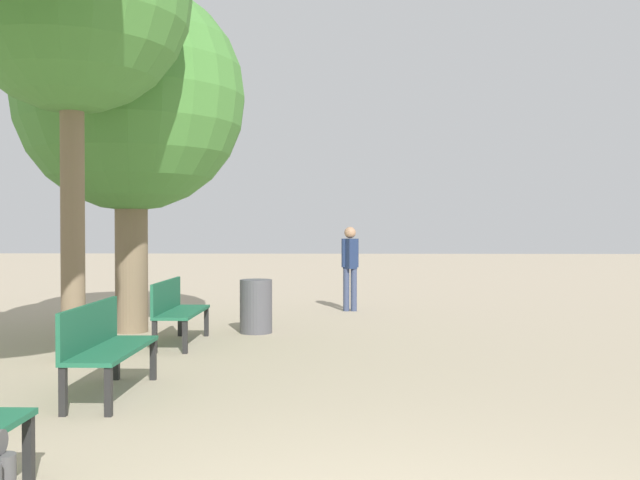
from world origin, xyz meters
name	(u,v)px	position (x,y,z in m)	size (l,w,h in m)	color
bench_row_1	(103,342)	(-2.28, 3.31, 0.52)	(0.48, 1.55, 0.88)	#1E6042
bench_row_2	(176,307)	(-2.28, 6.33, 0.52)	(0.48, 1.55, 0.88)	#1E6042
tree_row_2	(131,99)	(-3.22, 7.46, 3.57)	(3.50, 3.50, 5.35)	#7A664C
pedestrian_near	(350,263)	(0.18, 10.27, 0.93)	(0.33, 0.29, 1.62)	#384260
trash_bin	(256,306)	(-1.30, 7.41, 0.41)	(0.49, 0.49, 0.81)	#4C4C51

